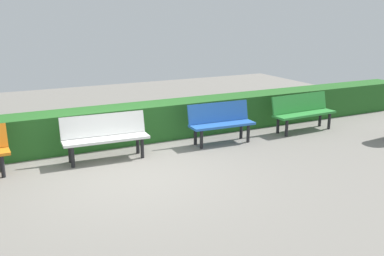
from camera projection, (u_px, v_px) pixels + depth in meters
ground_plane at (130, 174)px, 7.47m from camera, size 19.07×19.07×0.00m
bench_green at (303, 111)px, 10.10m from camera, size 1.65×0.54×0.86m
bench_blue at (221, 121)px, 9.14m from camera, size 1.44×0.52×0.86m
bench_white at (105, 135)px, 8.11m from camera, size 1.63×0.54×0.86m
hedge_row at (149, 122)px, 9.45m from camera, size 15.07×0.74×0.79m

